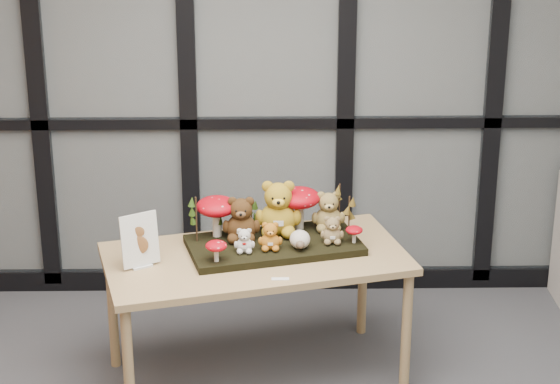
{
  "coord_description": "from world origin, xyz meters",
  "views": [
    {
      "loc": [
        -0.02,
        -3.12,
        2.73
      ],
      "look_at": [
        0.06,
        1.38,
        1.03
      ],
      "focal_mm": 65.0,
      "sensor_mm": 36.0,
      "label": 1
    }
  ],
  "objects_px": {
    "bear_brown_medium": "(241,216)",
    "plush_cream_hedgehog": "(300,238)",
    "bear_pooh_yellow": "(278,205)",
    "mushroom_front_left": "(216,250)",
    "bear_tan_back": "(328,208)",
    "bear_beige_small": "(332,228)",
    "mushroom_front_right": "(354,234)",
    "bear_small_yellow": "(270,234)",
    "mushroom_back_left": "(217,215)",
    "display_table": "(256,268)",
    "sign_holder": "(140,243)",
    "diorama_tray": "(274,245)",
    "bear_white_bow": "(244,239)",
    "mushroom_back_right": "(299,206)"
  },
  "relations": [
    {
      "from": "bear_tan_back",
      "to": "mushroom_front_left",
      "type": "height_order",
      "value": "bear_tan_back"
    },
    {
      "from": "display_table",
      "to": "sign_holder",
      "type": "relative_size",
      "value": 5.95
    },
    {
      "from": "mushroom_front_right",
      "to": "diorama_tray",
      "type": "bearing_deg",
      "value": 177.97
    },
    {
      "from": "display_table",
      "to": "mushroom_front_left",
      "type": "height_order",
      "value": "mushroom_front_left"
    },
    {
      "from": "bear_white_bow",
      "to": "bear_beige_small",
      "type": "bearing_deg",
      "value": -0.91
    },
    {
      "from": "display_table",
      "to": "bear_small_yellow",
      "type": "relative_size",
      "value": 10.35
    },
    {
      "from": "bear_small_yellow",
      "to": "bear_white_bow",
      "type": "height_order",
      "value": "bear_small_yellow"
    },
    {
      "from": "bear_brown_medium",
      "to": "mushroom_back_left",
      "type": "relative_size",
      "value": 1.09
    },
    {
      "from": "plush_cream_hedgehog",
      "to": "mushroom_front_right",
      "type": "relative_size",
      "value": 1.07
    },
    {
      "from": "mushroom_back_left",
      "to": "mushroom_front_right",
      "type": "height_order",
      "value": "mushroom_back_left"
    },
    {
      "from": "plush_cream_hedgehog",
      "to": "mushroom_back_right",
      "type": "bearing_deg",
      "value": 74.55
    },
    {
      "from": "bear_brown_medium",
      "to": "mushroom_front_right",
      "type": "distance_m",
      "value": 0.57
    },
    {
      "from": "plush_cream_hedgehog",
      "to": "mushroom_front_left",
      "type": "distance_m",
      "value": 0.43
    },
    {
      "from": "sign_holder",
      "to": "display_table",
      "type": "bearing_deg",
      "value": -17.77
    },
    {
      "from": "plush_cream_hedgehog",
      "to": "sign_holder",
      "type": "height_order",
      "value": "sign_holder"
    },
    {
      "from": "bear_small_yellow",
      "to": "bear_brown_medium",
      "type": "bearing_deg",
      "value": 124.7
    },
    {
      "from": "bear_brown_medium",
      "to": "bear_white_bow",
      "type": "distance_m",
      "value": 0.17
    },
    {
      "from": "bear_pooh_yellow",
      "to": "sign_holder",
      "type": "bearing_deg",
      "value": -168.78
    },
    {
      "from": "display_table",
      "to": "mushroom_back_right",
      "type": "distance_m",
      "value": 0.41
    },
    {
      "from": "mushroom_back_left",
      "to": "sign_holder",
      "type": "distance_m",
      "value": 0.46
    },
    {
      "from": "sign_holder",
      "to": "plush_cream_hedgehog",
      "type": "bearing_deg",
      "value": -21.1
    },
    {
      "from": "bear_pooh_yellow",
      "to": "plush_cream_hedgehog",
      "type": "height_order",
      "value": "bear_pooh_yellow"
    },
    {
      "from": "diorama_tray",
      "to": "sign_holder",
      "type": "xyz_separation_m",
      "value": [
        -0.64,
        -0.2,
        0.1
      ]
    },
    {
      "from": "bear_pooh_yellow",
      "to": "mushroom_back_left",
      "type": "xyz_separation_m",
      "value": [
        -0.31,
        -0.03,
        -0.04
      ]
    },
    {
      "from": "bear_brown_medium",
      "to": "plush_cream_hedgehog",
      "type": "xyz_separation_m",
      "value": [
        0.29,
        -0.12,
        -0.07
      ]
    },
    {
      "from": "bear_pooh_yellow",
      "to": "bear_beige_small",
      "type": "height_order",
      "value": "bear_pooh_yellow"
    },
    {
      "from": "sign_holder",
      "to": "mushroom_back_left",
      "type": "bearing_deg",
      "value": 8.46
    },
    {
      "from": "bear_brown_medium",
      "to": "sign_holder",
      "type": "height_order",
      "value": "bear_brown_medium"
    },
    {
      "from": "bear_small_yellow",
      "to": "mushroom_back_left",
      "type": "height_order",
      "value": "mushroom_back_left"
    },
    {
      "from": "display_table",
      "to": "bear_brown_medium",
      "type": "bearing_deg",
      "value": 106.05
    },
    {
      "from": "bear_beige_small",
      "to": "mushroom_back_left",
      "type": "relative_size",
      "value": 0.67
    },
    {
      "from": "sign_holder",
      "to": "diorama_tray",
      "type": "bearing_deg",
      "value": -12.79
    },
    {
      "from": "bear_beige_small",
      "to": "mushroom_back_left",
      "type": "bearing_deg",
      "value": 156.26
    },
    {
      "from": "mushroom_front_right",
      "to": "bear_tan_back",
      "type": "bearing_deg",
      "value": 123.95
    },
    {
      "from": "mushroom_front_left",
      "to": "bear_tan_back",
      "type": "bearing_deg",
      "value": 34.83
    },
    {
      "from": "mushroom_back_right",
      "to": "bear_small_yellow",
      "type": "bearing_deg",
      "value": -119.94
    },
    {
      "from": "bear_tan_back",
      "to": "mushroom_back_right",
      "type": "height_order",
      "value": "mushroom_back_right"
    },
    {
      "from": "diorama_tray",
      "to": "bear_pooh_yellow",
      "type": "distance_m",
      "value": 0.21
    },
    {
      "from": "bear_white_bow",
      "to": "plush_cream_hedgehog",
      "type": "relative_size",
      "value": 1.33
    },
    {
      "from": "display_table",
      "to": "mushroom_front_left",
      "type": "relative_size",
      "value": 14.1
    },
    {
      "from": "bear_pooh_yellow",
      "to": "sign_holder",
      "type": "relative_size",
      "value": 1.15
    },
    {
      "from": "display_table",
      "to": "mushroom_back_left",
      "type": "bearing_deg",
      "value": 125.38
    },
    {
      "from": "mushroom_back_right",
      "to": "diorama_tray",
      "type": "bearing_deg",
      "value": -126.76
    },
    {
      "from": "mushroom_back_left",
      "to": "bear_white_bow",
      "type": "bearing_deg",
      "value": -54.71
    },
    {
      "from": "diorama_tray",
      "to": "mushroom_back_left",
      "type": "relative_size",
      "value": 3.7
    },
    {
      "from": "diorama_tray",
      "to": "bear_tan_back",
      "type": "relative_size",
      "value": 3.73
    },
    {
      "from": "bear_beige_small",
      "to": "mushroom_front_right",
      "type": "bearing_deg",
      "value": -15.69
    },
    {
      "from": "bear_brown_medium",
      "to": "mushroom_back_left",
      "type": "bearing_deg",
      "value": 146.1
    },
    {
      "from": "display_table",
      "to": "bear_small_yellow",
      "type": "height_order",
      "value": "bear_small_yellow"
    },
    {
      "from": "diorama_tray",
      "to": "bear_white_bow",
      "type": "height_order",
      "value": "bear_white_bow"
    }
  ]
}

